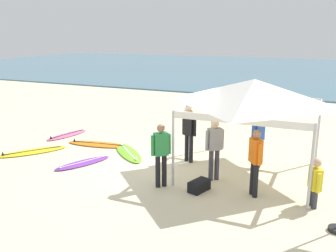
{
  "coord_description": "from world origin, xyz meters",
  "views": [
    {
      "loc": [
        4.27,
        -9.49,
        4.01
      ],
      "look_at": [
        -0.5,
        1.29,
        1.0
      ],
      "focal_mm": 39.72,
      "sensor_mm": 36.0,
      "label": 1
    }
  ],
  "objects_px": {
    "surfboard_pink": "(67,135)",
    "person_green": "(161,151)",
    "canopy_tent": "(254,92)",
    "gear_bag_near_tent": "(199,186)",
    "surfboard_orange": "(98,144)",
    "person_black": "(189,132)",
    "person_yellow": "(315,181)",
    "surfboard_purple": "(83,163)",
    "person_blue": "(258,137)",
    "surfboard_yellow": "(32,152)",
    "person_grey": "(215,146)",
    "person_orange": "(255,158)",
    "surfboard_lime": "(128,153)"
  },
  "relations": [
    {
      "from": "surfboard_yellow",
      "to": "person_black",
      "type": "distance_m",
      "value": 5.45
    },
    {
      "from": "person_orange",
      "to": "gear_bag_near_tent",
      "type": "xyz_separation_m",
      "value": [
        -1.34,
        -0.28,
        -0.85
      ]
    },
    {
      "from": "person_green",
      "to": "person_grey",
      "type": "height_order",
      "value": "same"
    },
    {
      "from": "surfboard_lime",
      "to": "surfboard_pink",
      "type": "xyz_separation_m",
      "value": [
        -3.33,
        0.95,
        0.0
      ]
    },
    {
      "from": "surfboard_yellow",
      "to": "person_orange",
      "type": "distance_m",
      "value": 7.65
    },
    {
      "from": "surfboard_orange",
      "to": "person_blue",
      "type": "relative_size",
      "value": 1.41
    },
    {
      "from": "surfboard_yellow",
      "to": "person_grey",
      "type": "xyz_separation_m",
      "value": [
        6.36,
        0.2,
        0.95
      ]
    },
    {
      "from": "person_orange",
      "to": "person_yellow",
      "type": "xyz_separation_m",
      "value": [
        1.4,
        -0.05,
        -0.33
      ]
    },
    {
      "from": "person_grey",
      "to": "surfboard_lime",
      "type": "bearing_deg",
      "value": 162.79
    },
    {
      "from": "person_orange",
      "to": "surfboard_pink",
      "type": "bearing_deg",
      "value": 161.96
    },
    {
      "from": "surfboard_yellow",
      "to": "surfboard_orange",
      "type": "relative_size",
      "value": 0.91
    },
    {
      "from": "person_green",
      "to": "surfboard_pink",
      "type": "bearing_deg",
      "value": 151.52
    },
    {
      "from": "surfboard_orange",
      "to": "surfboard_purple",
      "type": "xyz_separation_m",
      "value": [
        0.7,
        -1.87,
        0.0
      ]
    },
    {
      "from": "surfboard_lime",
      "to": "surfboard_purple",
      "type": "height_order",
      "value": "same"
    },
    {
      "from": "person_grey",
      "to": "person_blue",
      "type": "height_order",
      "value": "same"
    },
    {
      "from": "surfboard_purple",
      "to": "surfboard_pink",
      "type": "bearing_deg",
      "value": 136.37
    },
    {
      "from": "surfboard_pink",
      "to": "surfboard_orange",
      "type": "relative_size",
      "value": 0.82
    },
    {
      "from": "person_grey",
      "to": "gear_bag_near_tent",
      "type": "xyz_separation_m",
      "value": [
        -0.12,
        -0.87,
        -0.85
      ]
    },
    {
      "from": "surfboard_pink",
      "to": "surfboard_orange",
      "type": "bearing_deg",
      "value": -16.59
    },
    {
      "from": "surfboard_purple",
      "to": "person_orange",
      "type": "bearing_deg",
      "value": -1.54
    },
    {
      "from": "canopy_tent",
      "to": "person_yellow",
      "type": "bearing_deg",
      "value": -39.75
    },
    {
      "from": "surfboard_purple",
      "to": "person_orange",
      "type": "distance_m",
      "value": 5.41
    },
    {
      "from": "surfboard_purple",
      "to": "surfboard_yellow",
      "type": "bearing_deg",
      "value": 173.98
    },
    {
      "from": "surfboard_orange",
      "to": "surfboard_purple",
      "type": "distance_m",
      "value": 1.99
    },
    {
      "from": "gear_bag_near_tent",
      "to": "surfboard_orange",
      "type": "bearing_deg",
      "value": 153.91
    },
    {
      "from": "person_black",
      "to": "gear_bag_near_tent",
      "type": "bearing_deg",
      "value": -62.24
    },
    {
      "from": "person_grey",
      "to": "person_yellow",
      "type": "bearing_deg",
      "value": -13.54
    },
    {
      "from": "person_grey",
      "to": "person_yellow",
      "type": "height_order",
      "value": "person_grey"
    },
    {
      "from": "person_black",
      "to": "person_yellow",
      "type": "height_order",
      "value": "person_black"
    },
    {
      "from": "surfboard_purple",
      "to": "person_green",
      "type": "height_order",
      "value": "person_green"
    },
    {
      "from": "surfboard_orange",
      "to": "person_orange",
      "type": "xyz_separation_m",
      "value": [
        6.02,
        -2.01,
        0.95
      ]
    },
    {
      "from": "surfboard_yellow",
      "to": "surfboard_lime",
      "type": "bearing_deg",
      "value": 21.87
    },
    {
      "from": "person_green",
      "to": "person_blue",
      "type": "bearing_deg",
      "value": 49.57
    },
    {
      "from": "canopy_tent",
      "to": "person_green",
      "type": "relative_size",
      "value": 2.05
    },
    {
      "from": "surfboard_orange",
      "to": "person_yellow",
      "type": "height_order",
      "value": "person_yellow"
    },
    {
      "from": "surfboard_pink",
      "to": "person_green",
      "type": "distance_m",
      "value": 6.32
    },
    {
      "from": "person_black",
      "to": "gear_bag_near_tent",
      "type": "relative_size",
      "value": 2.85
    },
    {
      "from": "person_green",
      "to": "person_orange",
      "type": "xyz_separation_m",
      "value": [
        2.36,
        0.42,
        0.0
      ]
    },
    {
      "from": "person_green",
      "to": "person_grey",
      "type": "distance_m",
      "value": 1.52
    },
    {
      "from": "person_grey",
      "to": "person_blue",
      "type": "bearing_deg",
      "value": 56.94
    },
    {
      "from": "person_orange",
      "to": "person_yellow",
      "type": "distance_m",
      "value": 1.44
    },
    {
      "from": "surfboard_lime",
      "to": "person_black",
      "type": "bearing_deg",
      "value": 2.0
    },
    {
      "from": "person_orange",
      "to": "person_yellow",
      "type": "relative_size",
      "value": 1.43
    },
    {
      "from": "surfboard_lime",
      "to": "gear_bag_near_tent",
      "type": "distance_m",
      "value": 3.7
    },
    {
      "from": "gear_bag_near_tent",
      "to": "person_black",
      "type": "bearing_deg",
      "value": 117.76
    },
    {
      "from": "surfboard_orange",
      "to": "gear_bag_near_tent",
      "type": "distance_m",
      "value": 5.21
    },
    {
      "from": "canopy_tent",
      "to": "person_orange",
      "type": "distance_m",
      "value": 2.05
    },
    {
      "from": "canopy_tent",
      "to": "person_green",
      "type": "xyz_separation_m",
      "value": [
        -1.96,
        -1.87,
        -1.4
      ]
    },
    {
      "from": "surfboard_orange",
      "to": "gear_bag_near_tent",
      "type": "relative_size",
      "value": 4.02
    },
    {
      "from": "canopy_tent",
      "to": "surfboard_lime",
      "type": "relative_size",
      "value": 1.73
    }
  ]
}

